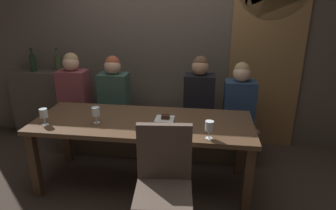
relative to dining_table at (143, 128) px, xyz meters
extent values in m
plane|color=#382D26|center=(0.00, 0.00, -0.65)|extent=(9.00, 9.00, 0.00)
cube|color=brown|center=(0.00, 1.22, 0.85)|extent=(6.00, 0.12, 3.00)
cube|color=olive|center=(1.35, 1.15, 0.40)|extent=(0.90, 0.05, 2.10)
cube|color=#494138|center=(-1.55, 1.04, -0.18)|extent=(1.10, 0.28, 0.95)
cube|color=#493422|center=(-1.03, -0.35, -0.30)|extent=(0.08, 0.08, 0.69)
cube|color=#493422|center=(1.03, -0.35, -0.30)|extent=(0.08, 0.08, 0.69)
cube|color=#493422|center=(-1.03, 0.35, -0.30)|extent=(0.08, 0.08, 0.69)
cube|color=#493422|center=(1.03, 0.35, -0.30)|extent=(0.08, 0.08, 0.69)
cube|color=brown|center=(0.00, 0.00, 0.07)|extent=(2.20, 0.84, 0.04)
cube|color=#4A3C2E|center=(0.00, 0.70, -0.48)|extent=(2.50, 0.40, 0.35)
cube|color=brown|center=(0.00, 0.70, -0.25)|extent=(2.50, 0.44, 0.10)
cylinder|color=brown|center=(0.15, -0.62, -0.44)|extent=(0.04, 0.04, 0.42)
cylinder|color=brown|center=(0.51, -0.62, -0.44)|extent=(0.04, 0.04, 0.42)
cube|color=brown|center=(0.33, -0.80, -0.19)|extent=(0.48, 0.48, 0.08)
cube|color=brown|center=(0.31, -0.61, 0.09)|extent=(0.44, 0.10, 0.48)
cube|color=brown|center=(-1.04, 0.69, 0.10)|extent=(0.36, 0.24, 0.61)
sphere|color=tan|center=(-1.04, 0.69, 0.50)|extent=(0.20, 0.20, 0.20)
sphere|color=#9E7F56|center=(-1.04, 0.70, 0.54)|extent=(0.18, 0.18, 0.18)
cube|color=#2D473D|center=(-0.52, 0.69, 0.09)|extent=(0.36, 0.24, 0.59)
sphere|color=tan|center=(-0.52, 0.69, 0.48)|extent=(0.20, 0.20, 0.20)
sphere|color=brown|center=(-0.52, 0.70, 0.51)|extent=(0.18, 0.18, 0.18)
cube|color=black|center=(0.54, 0.68, 0.10)|extent=(0.36, 0.24, 0.61)
sphere|color=tan|center=(0.54, 0.68, 0.50)|extent=(0.20, 0.20, 0.20)
sphere|color=brown|center=(0.54, 0.69, 0.54)|extent=(0.18, 0.18, 0.18)
cube|color=navy|center=(1.01, 0.68, 0.08)|extent=(0.36, 0.24, 0.56)
sphere|color=#DBB293|center=(1.01, 0.68, 0.44)|extent=(0.20, 0.20, 0.20)
sphere|color=#9E7F56|center=(1.01, 0.69, 0.48)|extent=(0.18, 0.18, 0.18)
cylinder|color=black|center=(-1.76, 1.03, 0.41)|extent=(0.08, 0.08, 0.22)
cylinder|color=black|center=(-1.76, 1.03, 0.56)|extent=(0.03, 0.03, 0.09)
cylinder|color=black|center=(-1.76, 1.03, 0.62)|extent=(0.03, 0.03, 0.02)
cylinder|color=#384728|center=(-1.40, 1.04, 0.41)|extent=(0.08, 0.08, 0.22)
cylinder|color=#384728|center=(-1.40, 1.04, 0.56)|extent=(0.03, 0.03, 0.09)
cylinder|color=black|center=(-1.40, 1.04, 0.62)|extent=(0.03, 0.03, 0.02)
cylinder|color=silver|center=(-0.44, -0.12, 0.09)|extent=(0.06, 0.06, 0.00)
cylinder|color=silver|center=(-0.44, -0.12, 0.13)|extent=(0.01, 0.01, 0.07)
cylinder|color=silver|center=(-0.44, -0.12, 0.21)|extent=(0.08, 0.08, 0.08)
cylinder|color=silver|center=(-0.92, -0.23, 0.09)|extent=(0.06, 0.06, 0.00)
cylinder|color=silver|center=(-0.92, -0.23, 0.13)|extent=(0.01, 0.01, 0.07)
cylinder|color=silver|center=(-0.92, -0.23, 0.21)|extent=(0.08, 0.08, 0.08)
cylinder|color=silver|center=(0.66, -0.32, 0.09)|extent=(0.06, 0.06, 0.00)
cylinder|color=silver|center=(0.66, -0.32, 0.13)|extent=(0.01, 0.01, 0.07)
cylinder|color=silver|center=(0.66, -0.32, 0.21)|extent=(0.08, 0.08, 0.08)
cube|color=white|center=(0.21, 0.05, 0.09)|extent=(0.19, 0.19, 0.01)
cube|color=#381E14|center=(0.22, 0.05, 0.12)|extent=(0.08, 0.06, 0.04)
camera|label=1|loc=(0.63, -2.69, 1.25)|focal=31.59mm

